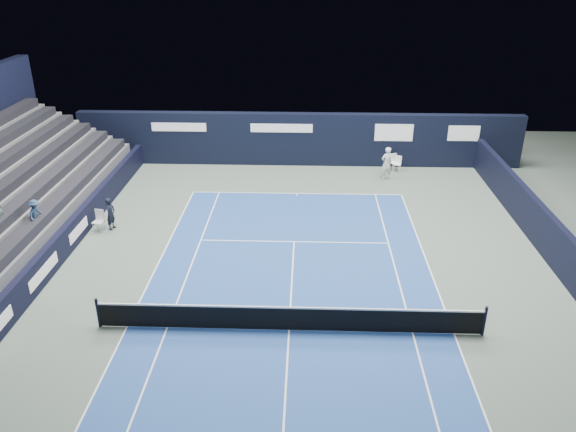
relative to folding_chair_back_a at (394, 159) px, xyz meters
name	(u,v)px	position (x,y,z in m)	size (l,w,h in m)	color
ground	(291,297)	(-5.54, -13.75, -0.64)	(48.00, 48.00, 0.00)	#505F53
court_surface	(289,330)	(-5.54, -15.75, -0.63)	(10.97, 23.77, 0.01)	navy
enclosure_wall_right	(544,231)	(4.96, -9.75, 0.26)	(0.30, 22.00, 1.80)	black
folding_chair_back_a	(394,159)	(0.00, 0.00, 0.00)	(0.54, 0.56, 0.96)	white
folding_chair_back_b	(398,162)	(0.23, -0.17, -0.14)	(0.49, 0.48, 0.88)	white
line_judge_chair	(99,219)	(-14.41, -8.53, -0.07)	(0.52, 0.51, 1.00)	silver
line_judge	(111,214)	(-13.91, -8.35, 0.12)	(0.55, 0.36, 1.52)	black
court_markings	(289,330)	(-5.54, -15.75, -0.63)	(11.03, 23.83, 0.00)	white
tennis_net	(289,318)	(-5.54, -15.75, -0.13)	(12.90, 0.10, 1.10)	black
back_sponsor_wall	(299,139)	(-5.54, 0.75, 0.91)	(26.00, 0.63, 3.10)	black
side_barrier_left	(75,230)	(-15.04, -9.78, -0.04)	(0.33, 22.00, 1.20)	black
tennis_player	(387,163)	(-0.61, -1.50, 0.28)	(0.79, 0.95, 1.84)	white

